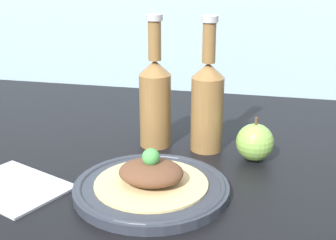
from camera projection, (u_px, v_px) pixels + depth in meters
ground_plane at (143, 173)px, 90.10cm from camera, size 180.00×110.00×4.00cm
plate at (151, 188)px, 77.87cm from camera, size 26.02×26.02×1.91cm
plated_food at (151, 175)px, 77.07cm from camera, size 19.00×19.00×6.46cm
cider_bottle_left at (157, 99)px, 94.98cm from camera, size 6.51×6.51×27.00cm
cider_bottle_right at (207, 102)px, 92.82cm from camera, size 6.51×6.51×27.00cm
apple at (255, 142)px, 89.91cm from camera, size 7.29×7.29×8.69cm
napkin at (13, 186)px, 79.82cm from camera, size 21.64×19.09×0.80cm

